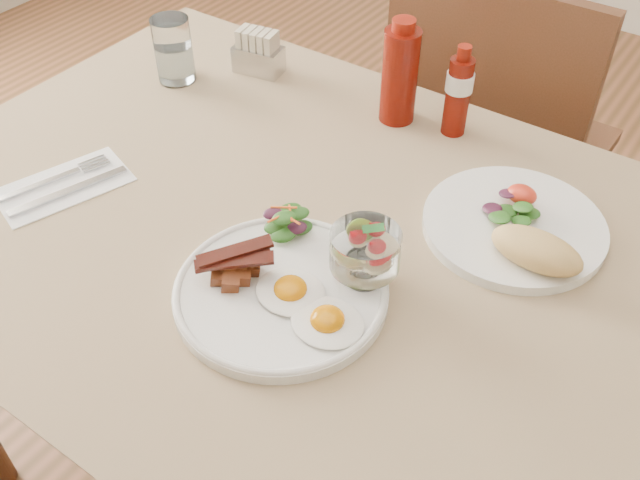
% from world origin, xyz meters
% --- Properties ---
extents(table, '(1.33, 0.88, 0.75)m').
position_xyz_m(table, '(0.00, 0.00, 0.66)').
color(table, '#512B19').
rests_on(table, ground).
extents(chair_far, '(0.42, 0.42, 0.93)m').
position_xyz_m(chair_far, '(0.00, 0.66, 0.52)').
color(chair_far, '#512B19').
rests_on(chair_far, ground).
extents(main_plate, '(0.28, 0.28, 0.02)m').
position_xyz_m(main_plate, '(0.03, -0.12, 0.76)').
color(main_plate, white).
rests_on(main_plate, table).
extents(fried_eggs, '(0.19, 0.13, 0.03)m').
position_xyz_m(fried_eggs, '(0.08, -0.13, 0.78)').
color(fried_eggs, white).
rests_on(fried_eggs, main_plate).
extents(bacon_potato_pile, '(0.10, 0.10, 0.04)m').
position_xyz_m(bacon_potato_pile, '(-0.03, -0.14, 0.79)').
color(bacon_potato_pile, brown).
rests_on(bacon_potato_pile, main_plate).
extents(side_salad, '(0.07, 0.07, 0.04)m').
position_xyz_m(side_salad, '(-0.03, -0.03, 0.79)').
color(side_salad, '#1A4412').
rests_on(side_salad, main_plate).
extents(fruit_cup, '(0.09, 0.09, 0.09)m').
position_xyz_m(fruit_cup, '(0.10, -0.05, 0.82)').
color(fruit_cup, white).
rests_on(fruit_cup, main_plate).
extents(second_plate, '(0.26, 0.26, 0.07)m').
position_xyz_m(second_plate, '(0.23, 0.16, 0.77)').
color(second_plate, white).
rests_on(second_plate, table).
extents(ketchup_bottle, '(0.08, 0.08, 0.18)m').
position_xyz_m(ketchup_bottle, '(-0.06, 0.33, 0.84)').
color(ketchup_bottle, '#620D05').
rests_on(ketchup_bottle, table).
extents(hot_sauce_bottle, '(0.05, 0.05, 0.16)m').
position_xyz_m(hot_sauce_bottle, '(0.03, 0.34, 0.83)').
color(hot_sauce_bottle, '#620D05').
rests_on(hot_sauce_bottle, table).
extents(sugar_caddy, '(0.10, 0.07, 0.08)m').
position_xyz_m(sugar_caddy, '(-0.36, 0.31, 0.79)').
color(sugar_caddy, '#BCBDC1').
rests_on(sugar_caddy, table).
extents(water_glass, '(0.07, 0.07, 0.12)m').
position_xyz_m(water_glass, '(-0.47, 0.21, 0.80)').
color(water_glass, white).
rests_on(water_glass, table).
extents(napkin_cutlery, '(0.17, 0.22, 0.01)m').
position_xyz_m(napkin_cutlery, '(-0.39, -0.13, 0.75)').
color(napkin_cutlery, white).
rests_on(napkin_cutlery, table).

